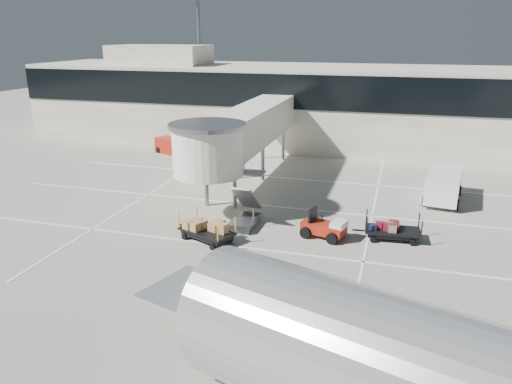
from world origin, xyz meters
TOP-DOWN VIEW (x-y plane):
  - ground at (0.00, 0.00)m, footprint 140.00×140.00m
  - lane_markings at (-0.67, 9.33)m, footprint 40.00×30.00m
  - terminal at (-0.35, 29.94)m, footprint 64.00×12.11m
  - jet_bridge at (-3.97, 12.26)m, footprint 5.70×20.40m
  - baggage_tug at (3.57, 4.66)m, footprint 2.72×2.14m
  - suitcase_cart at (7.35, 5.45)m, footprint 3.82×1.77m
  - box_cart_near at (1.28, -3.24)m, footprint 4.10×1.69m
  - box_cart_far at (-2.86, 2.30)m, footprint 3.93×2.71m
  - ground_worker at (-0.06, -4.42)m, footprint 0.80×0.67m
  - minivan at (10.50, 13.73)m, footprint 2.85×5.43m
  - belt_loader at (-13.71, 21.29)m, footprint 4.30×2.89m

SIDE VIEW (x-z plane):
  - ground at x=0.00m, z-range 0.00..0.00m
  - lane_markings at x=-0.67m, z-range 0.00..0.02m
  - suitcase_cart at x=7.35m, z-range -0.20..1.28m
  - box_cart_far at x=-2.86m, z-range -0.19..1.35m
  - baggage_tug at x=3.57m, z-range -0.22..1.41m
  - box_cart_near at x=1.28m, z-range -0.21..1.40m
  - belt_loader at x=-13.71m, z-range -0.23..1.71m
  - ground_worker at x=-0.06m, z-range 0.00..1.89m
  - minivan at x=10.50m, z-range 0.20..2.17m
  - terminal at x=-0.35m, z-range -3.49..11.71m
  - jet_bridge at x=-3.97m, z-range 1.27..7.30m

